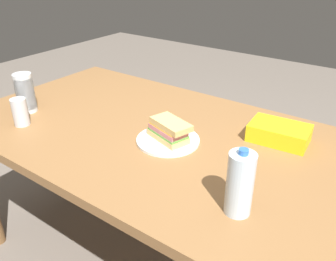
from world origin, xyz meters
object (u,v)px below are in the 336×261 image
Objects in this scene: dining_table at (166,152)px; soda_can_silver at (20,112)px; water_bottle_tall at (240,184)px; sandwich at (169,130)px; paper_plate at (168,140)px; chip_bag at (279,133)px; plastic_cup_stack at (25,93)px.

soda_can_silver is (-0.57, -0.29, 0.14)m from dining_table.
water_bottle_tall reaches higher than soda_can_silver.
dining_table is at bearing 27.02° from soda_can_silver.
water_bottle_tall is (0.41, -0.22, 0.05)m from sandwich.
soda_can_silver is at bearing -157.62° from paper_plate.
paper_plate is 0.05m from sandwich.
chip_bag is (0.40, 0.23, 0.12)m from dining_table.
paper_plate is 1.19× the size of water_bottle_tall.
plastic_cup_stack is at bearing 176.18° from water_bottle_tall.
dining_table is 0.15m from sandwich.
dining_table is at bearing 149.60° from water_bottle_tall.
paper_plate is 1.11× the size of chip_bag.
paper_plate is 1.38× the size of plastic_cup_stack.
soda_can_silver is at bearing -157.71° from sandwich.
paper_plate is at bearing -170.93° from sandwich.
paper_plate is at bearing -148.24° from chip_bag.
dining_table is 0.10m from paper_plate.
sandwich is at bearing 11.64° from plastic_cup_stack.
chip_bag is 0.50m from water_bottle_tall.
chip_bag is 1.15m from plastic_cup_stack.
dining_table is 7.36× the size of paper_plate.
water_bottle_tall reaches higher than sandwich.
sandwich reaches higher than chip_bag.
soda_can_silver is (-0.97, -0.52, 0.03)m from chip_bag.
dining_table is 9.26× the size of sandwich.
water_bottle_tall is 1.16× the size of plastic_cup_stack.
plastic_cup_stack is at bearing -168.36° from sandwich.
paper_plate is (0.04, -0.04, 0.09)m from dining_table.
water_bottle_tall is at bearing -88.57° from chip_bag.
chip_bag is 1.07× the size of water_bottle_tall.
soda_can_silver is at bearing -178.41° from water_bottle_tall.
chip_bag is (0.36, 0.27, 0.03)m from paper_plate.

